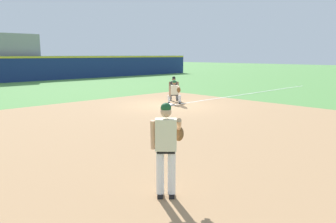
{
  "coord_description": "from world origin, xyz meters",
  "views": [
    {
      "loc": [
        -12.29,
        -12.64,
        2.74
      ],
      "look_at": [
        -5.73,
        -5.82,
        1.09
      ],
      "focal_mm": 35.0,
      "sensor_mm": 36.0,
      "label": 1
    }
  ],
  "objects_px": {
    "first_base_bag": "(170,105)",
    "umpire": "(174,87)",
    "first_baseman": "(175,91)",
    "baseball": "(171,118)",
    "pitcher": "(167,144)"
  },
  "relations": [
    {
      "from": "baseball",
      "to": "pitcher",
      "type": "distance_m",
      "value": 7.99
    },
    {
      "from": "first_base_bag",
      "to": "umpire",
      "type": "distance_m",
      "value": 2.16
    },
    {
      "from": "first_baseman",
      "to": "umpire",
      "type": "relative_size",
      "value": 0.92
    },
    {
      "from": "pitcher",
      "to": "first_baseman",
      "type": "xyz_separation_m",
      "value": [
        8.76,
        8.53,
        -0.33
      ]
    },
    {
      "from": "pitcher",
      "to": "first_baseman",
      "type": "relative_size",
      "value": 1.39
    },
    {
      "from": "first_base_bag",
      "to": "pitcher",
      "type": "xyz_separation_m",
      "value": [
        -8.14,
        -8.29,
        1.01
      ]
    },
    {
      "from": "first_baseman",
      "to": "baseball",
      "type": "bearing_deg",
      "value": -137.1
    },
    {
      "from": "first_base_bag",
      "to": "first_baseman",
      "type": "relative_size",
      "value": 0.28
    },
    {
      "from": "baseball",
      "to": "pitcher",
      "type": "xyz_separation_m",
      "value": [
        -5.6,
        -5.6,
        1.02
      ]
    },
    {
      "from": "first_baseman",
      "to": "umpire",
      "type": "height_order",
      "value": "umpire"
    },
    {
      "from": "pitcher",
      "to": "umpire",
      "type": "height_order",
      "value": "pitcher"
    },
    {
      "from": "first_baseman",
      "to": "umpire",
      "type": "distance_m",
      "value": 1.41
    },
    {
      "from": "first_base_bag",
      "to": "baseball",
      "type": "relative_size",
      "value": 5.14
    },
    {
      "from": "baseball",
      "to": "umpire",
      "type": "xyz_separation_m",
      "value": [
        4.12,
        3.96,
        0.76
      ]
    },
    {
      "from": "umpire",
      "to": "baseball",
      "type": "bearing_deg",
      "value": -136.11
    }
  ]
}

